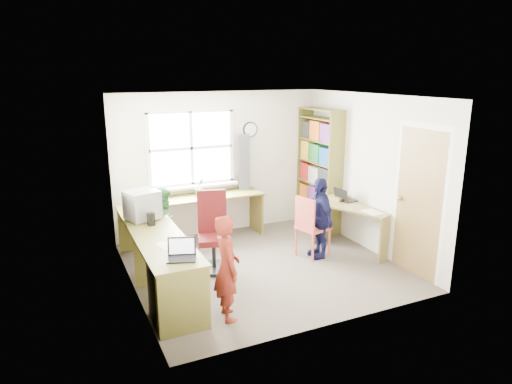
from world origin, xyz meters
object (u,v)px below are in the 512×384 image
Objects in this scene: cd_tower at (244,162)px; person_red at (227,268)px; right_desk at (354,218)px; person_navy at (319,218)px; laptop_left at (182,253)px; person_green at (165,225)px; l_desk at (178,260)px; laptop_right at (344,198)px; crt_monitor at (142,205)px; bookshelf at (319,172)px; wooden_chair at (310,224)px; swivel_chair at (213,236)px; potted_plant at (199,187)px.

person_red is (-1.34, -2.61, -0.61)m from cd_tower.
person_navy reaches higher than right_desk.
laptop_left is (-3.01, -0.95, 0.29)m from right_desk.
person_green is at bearing 101.75° from laptop_left.
right_desk is at bearing -32.33° from cd_tower.
l_desk is 2.42× the size of person_navy.
person_navy is (-0.67, -0.33, -0.15)m from laptop_right.
cd_tower is 0.84× the size of person_green.
crt_monitor reaches higher than laptop_left.
cd_tower is at bearing 164.70° from bookshelf.
wooden_chair is 2.44m from laptop_left.
swivel_chair is 1.39m from person_red.
cd_tower is at bearing 91.33° from wooden_chair.
bookshelf reaches higher than potted_plant.
cd_tower is 0.77× the size of person_navy.
laptop_right is (-0.06, -0.85, -0.25)m from bookshelf.
person_red reaches higher than potted_plant.
potted_plant is (0.19, 1.18, 0.42)m from swivel_chair.
laptop_left is 1.73m from person_green.
potted_plant is (-2.05, 1.11, 0.14)m from laptop_right.
potted_plant is 2.59m from person_red.
crt_monitor is (-2.34, 0.54, 0.44)m from wooden_chair.
crt_monitor is 0.41× the size of person_navy.
laptop_left is at bearing -170.88° from wooden_chair.
l_desk is at bearing -116.05° from potted_plant.
person_navy is at bearing 160.08° from right_desk.
potted_plant is (-2.11, 0.26, -0.11)m from bookshelf.
wooden_chair is 1.87× the size of crt_monitor.
swivel_chair is at bearing -92.71° from person_navy.
laptop_right is at bearing 12.11° from l_desk.
laptop_left is at bearing 175.42° from right_desk.
l_desk reaches higher than right_desk.
bookshelf reaches higher than person_green.
laptop_right is (0.80, 0.28, 0.25)m from wooden_chair.
bookshelf is 1.72× the size of person_navy.
person_green is (-0.24, 1.86, -0.05)m from person_red.
right_desk is at bearing -28.69° from crt_monitor.
swivel_chair is at bearing -158.31° from bookshelf.
right_desk is 4.01× the size of laptop_right.
right_desk is 4.61× the size of potted_plant.
swivel_chair is 0.91× the size of person_navy.
wooden_chair is at bearing -31.52° from crt_monitor.
crt_monitor reaches higher than wooden_chair.
wooden_chair is 3.22× the size of potted_plant.
crt_monitor is at bearing 105.13° from l_desk.
bookshelf is at bearing -7.97° from crt_monitor.
laptop_right is at bearing 16.83° from swivel_chair.
bookshelf is 1.44m from person_navy.
laptop_right is 0.30× the size of person_green.
potted_plant is at bearing 19.81° from crt_monitor.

